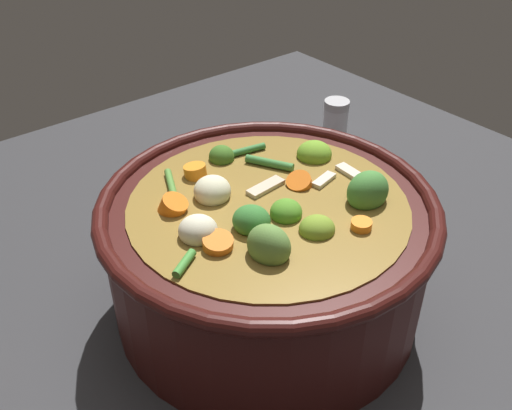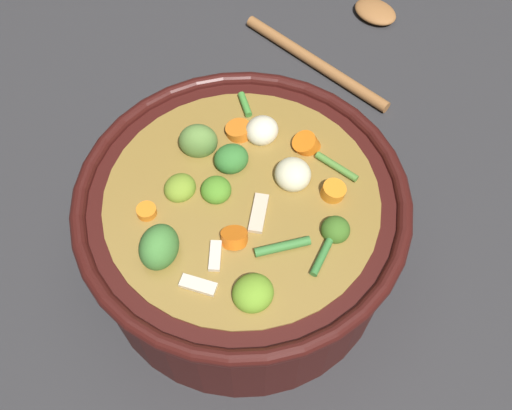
% 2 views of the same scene
% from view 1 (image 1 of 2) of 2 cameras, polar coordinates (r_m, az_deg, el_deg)
% --- Properties ---
extents(ground_plane, '(1.10, 1.10, 0.00)m').
position_cam_1_polar(ground_plane, '(0.64, 1.06, -9.61)').
color(ground_plane, '#2D2D30').
extents(cooking_pot, '(0.33, 0.33, 0.16)m').
position_cam_1_polar(cooking_pot, '(0.59, 1.14, -4.56)').
color(cooking_pot, '#38110F').
rests_on(cooking_pot, ground_plane).
extents(salt_shaker, '(0.04, 0.04, 0.07)m').
position_cam_1_polar(salt_shaker, '(0.93, 7.89, 8.28)').
color(salt_shaker, silver).
rests_on(salt_shaker, ground_plane).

